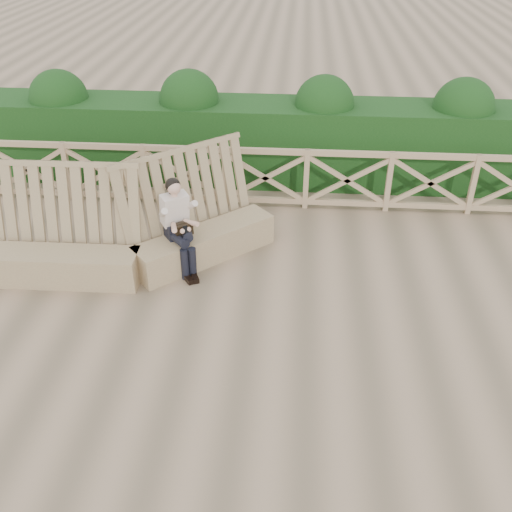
{
  "coord_description": "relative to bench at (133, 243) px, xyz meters",
  "views": [
    {
      "loc": [
        0.55,
        -5.66,
        4.8
      ],
      "look_at": [
        0.08,
        0.4,
        0.9
      ],
      "focal_mm": 40.0,
      "sensor_mm": 36.0,
      "label": 1
    }
  ],
  "objects": [
    {
      "name": "guardrail",
      "position": [
        1.82,
        2.11,
        0.15
      ],
      "size": [
        10.1,
        0.09,
        1.1
      ],
      "color": "#876B4E",
      "rests_on": "ground"
    },
    {
      "name": "hedge",
      "position": [
        1.82,
        3.31,
        0.34
      ],
      "size": [
        12.0,
        1.2,
        1.5
      ],
      "primitive_type": "cube",
      "color": "black",
      "rests_on": "ground"
    },
    {
      "name": "ground",
      "position": [
        1.82,
        -1.39,
        -0.41
      ],
      "size": [
        60.0,
        60.0,
        0.0
      ],
      "primitive_type": "plane",
      "color": "brown",
      "rests_on": "ground"
    },
    {
      "name": "bench",
      "position": [
        0.0,
        0.0,
        0.0
      ],
      "size": [
        4.12,
        2.15,
        1.62
      ],
      "rotation": [
        0.0,
        0.0,
        0.41
      ],
      "color": "olive",
      "rests_on": "ground"
    },
    {
      "name": "woman",
      "position": [
        0.69,
        0.05,
        0.36
      ],
      "size": [
        0.66,
        0.84,
        1.41
      ],
      "rotation": [
        0.0,
        0.0,
        0.61
      ],
      "color": "black",
      "rests_on": "ground"
    }
  ]
}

